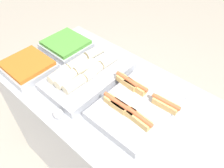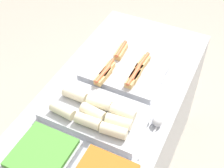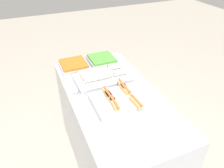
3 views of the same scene
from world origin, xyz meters
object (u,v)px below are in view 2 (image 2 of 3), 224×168
object	(u,v)px
tray_side_back	(43,156)
serving_spoon_near	(156,124)
tray_hotdogs	(124,71)
tray_wraps	(96,114)

from	to	relation	value
tray_side_back	serving_spoon_near	xyz separation A→B (m)	(0.41, -0.41, -0.01)
tray_hotdogs	tray_side_back	distance (m)	0.71
tray_hotdogs	serving_spoon_near	xyz separation A→B (m)	(-0.28, -0.31, -0.01)
tray_hotdogs	tray_wraps	size ratio (longest dim) A/B	0.84
tray_wraps	tray_hotdogs	bearing A→B (deg)	0.74
tray_wraps	tray_side_back	world-z (taller)	tray_wraps
tray_side_back	serving_spoon_near	distance (m)	0.59
tray_wraps	serving_spoon_near	world-z (taller)	tray_wraps
tray_hotdogs	tray_side_back	size ratio (longest dim) A/B	1.59
tray_hotdogs	tray_wraps	bearing A→B (deg)	-179.26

